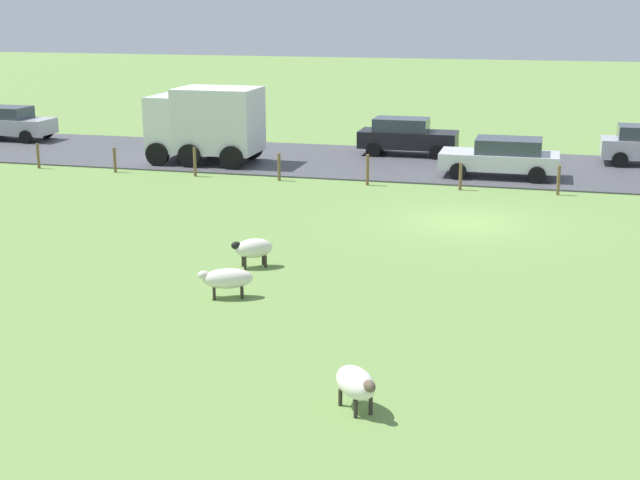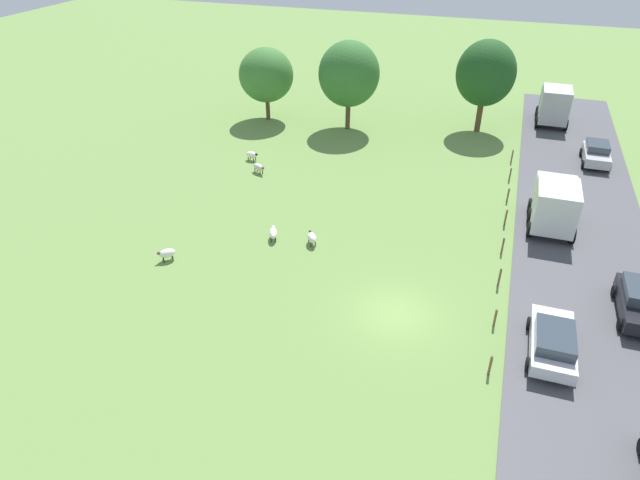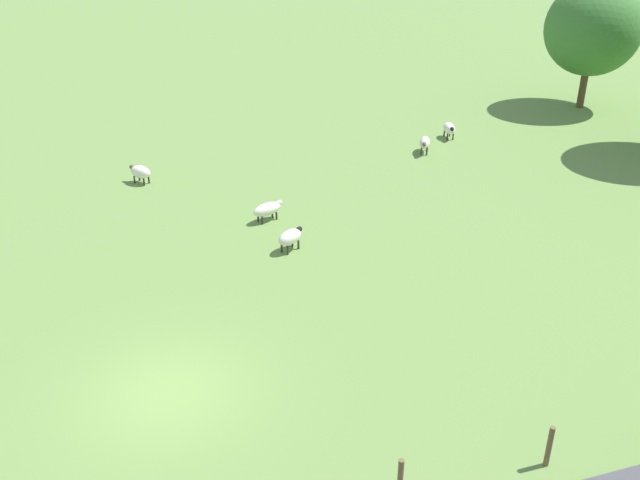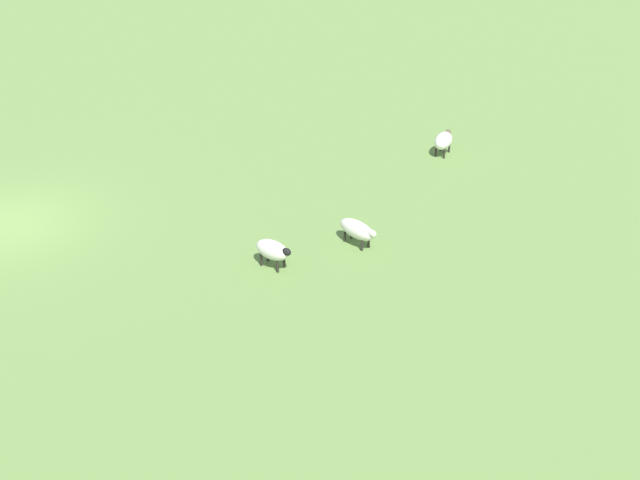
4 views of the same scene
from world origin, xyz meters
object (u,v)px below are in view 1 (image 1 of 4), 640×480
Objects in this scene: sheep_0 at (253,248)px; car_0 at (11,123)px; sheep_2 at (227,279)px; truck_1 at (206,122)px; sheep_4 at (356,383)px; car_3 at (502,157)px; car_2 at (406,136)px.

car_0 is at bearing 46.61° from sheep_0.
sheep_2 is at bearing -175.63° from sheep_0.
truck_1 is at bearing 25.89° from sheep_0.
sheep_0 is 1.05× the size of sheep_4.
truck_1 is 12.24m from car_3.
truck_1 reaches higher than car_3.
sheep_2 is 0.29× the size of truck_1.
truck_1 is 1.16× the size of car_0.
sheep_4 is 0.23× the size of car_3.
sheep_2 is 1.23× the size of sheep_4.
car_2 is at bearing -3.57° from sheep_0.
sheep_4 is (-7.46, -4.33, -0.01)m from sheep_0.
sheep_4 is at bearing -172.75° from car_2.
sheep_0 is 0.85× the size of sheep_2.
sheep_4 is at bearing -137.57° from car_0.
sheep_4 is 25.49m from car_2.
car_2 is 0.95× the size of car_3.
sheep_0 is 8.62m from sheep_4.
car_0 is 19.45m from car_2.
truck_1 is 1.05× the size of car_2.
car_0 is at bearing 81.33° from car_3.
sheep_4 is (-4.99, -4.14, 0.03)m from sheep_2.
car_3 is at bearing -98.67° from car_0.
car_0 is at bearing 91.48° from car_2.
car_0 is at bearing 43.09° from sheep_2.
truck_1 is at bearing 89.40° from car_3.
sheep_2 is 27.11m from car_0.
car_2 reaches higher than sheep_0.
car_2 is at bearing 7.25° from sheep_4.
car_0 is 0.91× the size of car_2.
sheep_4 is 33.58m from car_0.
car_2 is at bearing -62.86° from truck_1.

